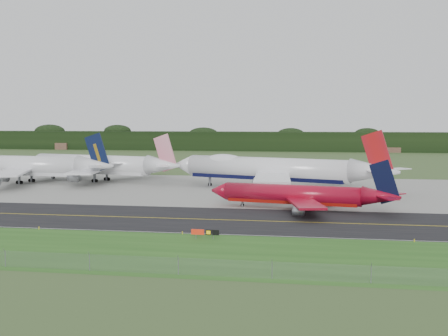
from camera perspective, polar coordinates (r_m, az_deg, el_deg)
ground at (r=128.14m, az=-1.42°, el=-4.43°), size 600.00×600.00×0.00m
grass_verge at (r=94.70m, az=-5.76°, el=-7.62°), size 400.00×30.00×0.01m
taxiway at (r=124.27m, az=-1.79°, el=-4.71°), size 400.00×32.00×0.02m
apron at (r=177.95m, az=1.92°, el=-1.94°), size 400.00×78.00×0.01m
taxiway_centreline at (r=124.27m, az=-1.79°, el=-4.70°), size 400.00×0.40×0.00m
taxiway_edge_line at (r=109.38m, az=-3.50°, el=-5.96°), size 400.00×0.25×0.00m
perimeter_fence at (r=82.35m, az=-8.29°, el=-8.70°), size 320.00×0.10×320.00m
horizon_treeline at (r=398.82m, az=6.59°, el=2.35°), size 700.00×25.00×12.00m
jet_ba_747 at (r=174.99m, az=4.62°, el=-0.13°), size 66.30×53.39×17.21m
jet_red_737 at (r=137.86m, az=7.18°, el=-2.50°), size 42.56×34.18×11.55m
jet_navy_gold at (r=204.08m, az=-17.75°, el=0.14°), size 61.77×53.49×15.93m
jet_star_tail at (r=203.57m, az=-11.26°, el=0.25°), size 58.44×47.86×15.61m
taxiway_sign at (r=103.91m, az=-1.75°, el=-5.90°), size 4.71×0.26×1.57m
edge_marker_left at (r=117.77m, az=-16.56°, el=-5.28°), size 0.16×0.16×0.50m
edge_marker_center at (r=108.48m, az=-3.83°, el=-5.93°), size 0.16×0.16×0.50m
edge_marker_right at (r=106.03m, az=17.01°, el=-6.36°), size 0.16×0.16×0.50m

